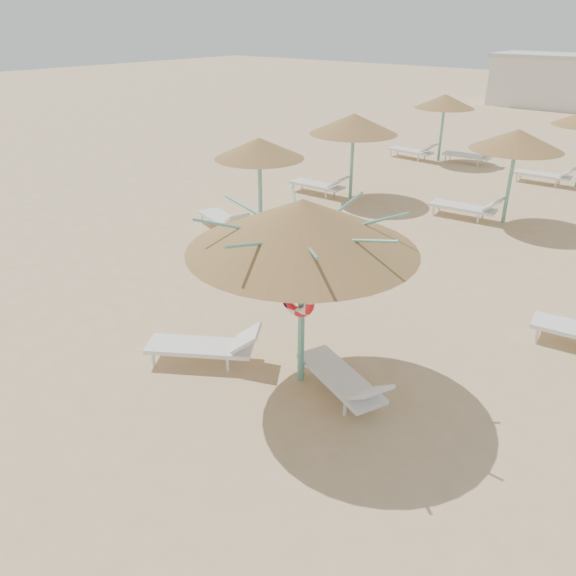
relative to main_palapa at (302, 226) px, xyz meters
The scene contains 6 objects.
ground 2.73m from the main_palapa, 139.88° to the right, with size 120.00×120.00×0.00m, color tan.
main_palapa is the anchor object (origin of this frame).
lounger_main_a 2.90m from the main_palapa, 158.12° to the right, with size 1.97×1.57×0.72m.
lounger_main_b 2.51m from the main_palapa, ahead, with size 1.98×1.23×0.69m.
palapa_field 10.89m from the main_palapa, 90.37° to the left, with size 14.13×13.85×2.72m.
service_hut 35.33m from the main_palapa, 100.27° to the left, with size 8.40×4.40×3.25m.
Camera 1 is at (5.09, -5.82, 5.46)m, focal length 35.00 mm.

